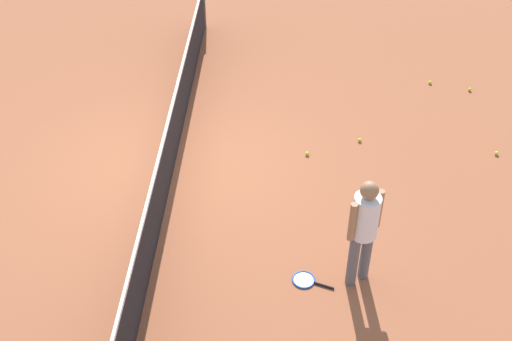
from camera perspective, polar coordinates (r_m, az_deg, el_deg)
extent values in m
plane|color=#9E5638|center=(10.57, -7.36, 0.39)|extent=(40.00, 40.00, 0.00)
cylinder|color=#4C4C51|center=(14.53, -4.72, 14.54)|extent=(0.09, 0.09, 1.07)
cube|color=black|center=(10.29, -7.56, 2.36)|extent=(10.00, 0.02, 0.91)
cube|color=white|center=(10.01, -7.79, 4.58)|extent=(10.00, 0.04, 0.06)
cylinder|color=#595960|center=(8.46, 8.66, -7.98)|extent=(0.20, 0.20, 0.85)
cylinder|color=#595960|center=(8.58, 9.78, -7.35)|extent=(0.20, 0.20, 0.85)
cylinder|color=white|center=(8.00, 9.76, -4.06)|extent=(0.47, 0.47, 0.62)
cylinder|color=#9E704C|center=(7.88, 8.60, -4.56)|extent=(0.13, 0.13, 0.58)
cylinder|color=#9E704C|center=(8.11, 10.91, -3.36)|extent=(0.13, 0.13, 0.58)
sphere|color=#9E704C|center=(7.72, 10.10, -1.76)|extent=(0.32, 0.32, 0.23)
torus|color=blue|center=(8.73, 4.27, -9.70)|extent=(0.40, 0.40, 0.02)
cylinder|color=silver|center=(8.73, 4.27, -9.70)|extent=(0.34, 0.34, 0.00)
cylinder|color=black|center=(8.68, 6.08, -10.19)|extent=(0.12, 0.27, 0.03)
sphere|color=#C6E033|center=(11.44, 20.69, 1.45)|extent=(0.07, 0.07, 0.07)
sphere|color=#C6E033|center=(13.02, 15.29, 7.60)|extent=(0.07, 0.07, 0.07)
sphere|color=#C6E033|center=(13.02, 18.55, 6.88)|extent=(0.07, 0.07, 0.07)
sphere|color=#C6E033|center=(10.73, 4.59, 1.52)|extent=(0.07, 0.07, 0.07)
sphere|color=#C6E033|center=(11.15, 9.24, 2.71)|extent=(0.07, 0.07, 0.07)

